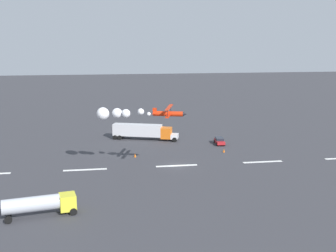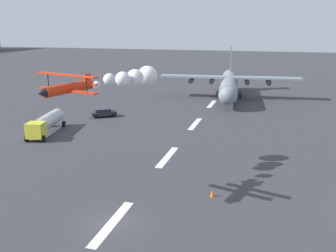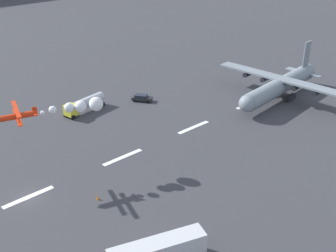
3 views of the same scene
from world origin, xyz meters
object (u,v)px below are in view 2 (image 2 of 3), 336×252
Objects in this scene: fuel_tanker_truck at (46,123)px; traffic_cone_far at (212,193)px; cargo_transport_plane at (229,85)px; stunt_biplane_red at (126,79)px; airport_staff_sedan at (104,112)px.

traffic_cone_far is at bearing -118.17° from fuel_tanker_truck.
cargo_transport_plane is 2.00× the size of stunt_biplane_red.
cargo_transport_plane reaches higher than traffic_cone_far.
cargo_transport_plane is 51.23m from traffic_cone_far.
stunt_biplane_red is at bearing 173.98° from cargo_transport_plane.
stunt_biplane_red is 3.36× the size of airport_staff_sedan.
stunt_biplane_red is at bearing -124.35° from fuel_tanker_truck.
airport_staff_sedan is (25.19, 14.69, -10.05)m from stunt_biplane_red.
cargo_transport_plane reaches higher than airport_staff_sedan.
cargo_transport_plane is 49.31m from stunt_biplane_red.
airport_staff_sedan is (-23.27, 19.80, -2.44)m from cargo_transport_plane.
stunt_biplane_red reaches higher than cargo_transport_plane.
stunt_biplane_red is 1.57× the size of fuel_tanker_truck.
cargo_transport_plane is 3.13× the size of fuel_tanker_truck.
cargo_transport_plane is 41.88× the size of traffic_cone_far.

